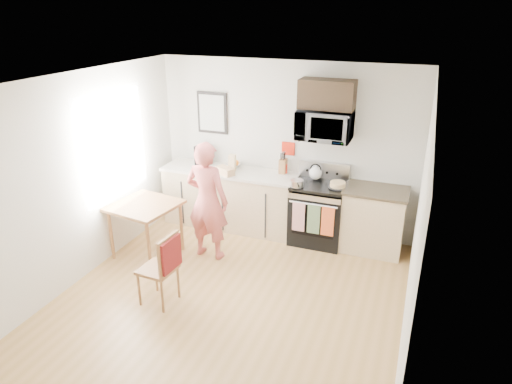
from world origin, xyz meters
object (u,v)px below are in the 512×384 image
at_px(range, 318,214).
at_px(chair, 166,261).
at_px(dining_table, 145,210).
at_px(cake, 338,185).
at_px(microwave, 325,125).
at_px(person, 207,201).

relative_size(range, chair, 1.27).
distance_m(range, dining_table, 2.50).
bearing_deg(cake, chair, -126.16).
relative_size(microwave, dining_table, 0.92).
height_order(person, chair, person).
bearing_deg(microwave, person, -141.15).
bearing_deg(person, range, -141.80).
bearing_deg(dining_table, cake, 25.87).
distance_m(chair, cake, 2.64).
height_order(dining_table, chair, chair).
distance_m(range, chair, 2.53).
bearing_deg(microwave, dining_table, -147.82).
bearing_deg(microwave, chair, -118.99).
relative_size(range, person, 0.69).
distance_m(dining_table, cake, 2.71).
bearing_deg(cake, microwave, 146.96).
distance_m(range, person, 1.69).
bearing_deg(microwave, range, -89.94).
bearing_deg(cake, person, -150.89).
height_order(microwave, chair, microwave).
height_order(microwave, dining_table, microwave).
height_order(range, microwave, microwave).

